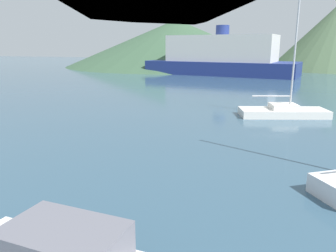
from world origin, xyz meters
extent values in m
cube|color=slate|center=(2.07, 4.77, 1.10)|extent=(2.31, 1.53, 0.78)
cube|color=white|center=(5.59, 24.00, 0.26)|extent=(6.27, 3.96, 0.52)
cube|color=white|center=(5.59, 24.00, 0.70)|extent=(2.16, 2.00, 0.36)
cylinder|color=#BCBCC1|center=(6.00, 24.15, 4.15)|extent=(0.12, 0.12, 7.27)
cylinder|color=#BCBCC1|center=(4.75, 23.71, 1.42)|extent=(2.53, 0.96, 0.10)
cube|color=navy|center=(-5.26, 56.44, 1.11)|extent=(25.84, 11.81, 2.22)
cube|color=silver|center=(-5.26, 56.44, 4.34)|extent=(18.25, 9.58, 4.24)
cylinder|color=navy|center=(-5.26, 56.44, 7.27)|extent=(2.21, 2.21, 1.60)
cone|color=#38563D|center=(-20.64, 77.84, 5.44)|extent=(52.51, 52.51, 10.89)
camera|label=1|loc=(5.80, 0.33, 4.79)|focal=35.00mm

